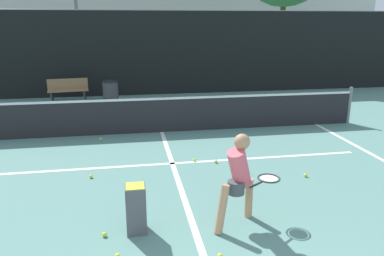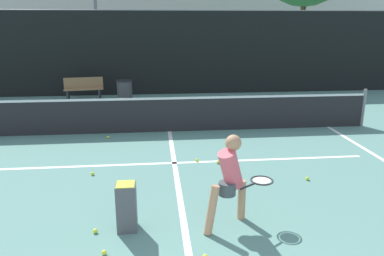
{
  "view_description": "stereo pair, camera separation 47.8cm",
  "coord_description": "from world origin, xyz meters",
  "px_view_note": "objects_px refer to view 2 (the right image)",
  "views": [
    {
      "loc": [
        -0.85,
        -1.74,
        2.89
      ],
      "look_at": [
        0.31,
        4.95,
        0.95
      ],
      "focal_mm": 35.0,
      "sensor_mm": 36.0,
      "label": 1
    },
    {
      "loc": [
        -0.38,
        -1.8,
        2.89
      ],
      "look_at": [
        0.31,
        4.95,
        0.95
      ],
      "focal_mm": 35.0,
      "sensor_mm": 36.0,
      "label": 2
    }
  ],
  "objects_px": {
    "trash_bin": "(125,91)",
    "player_practicing": "(231,177)",
    "courtside_bench": "(84,88)",
    "ball_hopper": "(127,206)",
    "parked_car": "(69,69)"
  },
  "relations": [
    {
      "from": "trash_bin",
      "to": "player_practicing",
      "type": "bearing_deg",
      "value": -76.7
    },
    {
      "from": "courtside_bench",
      "to": "trash_bin",
      "type": "xyz_separation_m",
      "value": [
        1.54,
        -0.35,
        -0.06
      ]
    },
    {
      "from": "ball_hopper",
      "to": "courtside_bench",
      "type": "bearing_deg",
      "value": 103.17
    },
    {
      "from": "player_practicing",
      "to": "trash_bin",
      "type": "distance_m",
      "value": 9.35
    },
    {
      "from": "trash_bin",
      "to": "ball_hopper",
      "type": "bearing_deg",
      "value": -85.82
    },
    {
      "from": "courtside_bench",
      "to": "parked_car",
      "type": "distance_m",
      "value": 5.7
    },
    {
      "from": "ball_hopper",
      "to": "parked_car",
      "type": "bearing_deg",
      "value": 104.53
    },
    {
      "from": "trash_bin",
      "to": "parked_car",
      "type": "height_order",
      "value": "parked_car"
    },
    {
      "from": "player_practicing",
      "to": "ball_hopper",
      "type": "height_order",
      "value": "player_practicing"
    },
    {
      "from": "courtside_bench",
      "to": "trash_bin",
      "type": "distance_m",
      "value": 1.58
    },
    {
      "from": "player_practicing",
      "to": "ball_hopper",
      "type": "relative_size",
      "value": 1.94
    },
    {
      "from": "courtside_bench",
      "to": "parked_car",
      "type": "xyz_separation_m",
      "value": [
        -1.65,
        5.46,
        0.1
      ]
    },
    {
      "from": "ball_hopper",
      "to": "trash_bin",
      "type": "distance_m",
      "value": 9.1
    },
    {
      "from": "ball_hopper",
      "to": "parked_car",
      "type": "xyz_separation_m",
      "value": [
        -3.86,
        14.88,
        0.19
      ]
    },
    {
      "from": "player_practicing",
      "to": "courtside_bench",
      "type": "height_order",
      "value": "player_practicing"
    }
  ]
}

